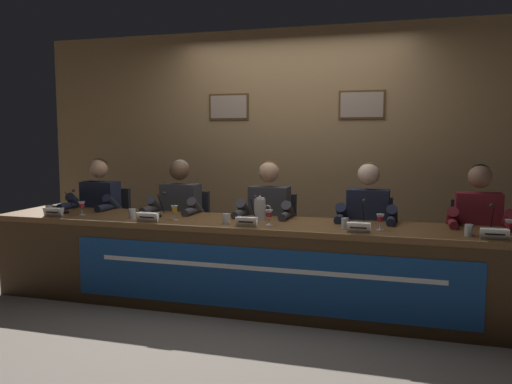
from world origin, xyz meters
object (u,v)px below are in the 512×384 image
(chair_left, at_px, (186,238))
(juice_glass_center, at_px, (269,215))
(chair_center, at_px, (273,243))
(chair_right, at_px, (368,249))
(panelist_far_left, at_px, (96,210))
(panelist_center, at_px, (267,218))
(water_cup_left, at_px, (132,214))
(water_cup_far_right, at_px, (469,231))
(panelist_far_right, at_px, (479,228))
(juice_glass_far_right, at_px, (509,225))
(panelist_left, at_px, (177,214))
(juice_glass_far_left, at_px, (82,206))
(microphone_left, at_px, (160,208))
(nameplate_center, at_px, (247,222))
(water_cup_right, at_px, (345,224))
(microphone_right, at_px, (363,218))
(microphone_center, at_px, (252,213))
(chair_far_right, at_px, (475,256))
(nameplate_far_left, at_px, (53,212))
(water_cup_far_left, at_px, (49,210))
(microphone_far_right, at_px, (492,224))
(panelist_right, at_px, (367,223))
(nameplate_left, at_px, (148,217))
(microphone_far_left, at_px, (68,205))
(nameplate_far_right, at_px, (495,234))
(conference_table, at_px, (252,250))
(water_pitcher_central, at_px, (260,209))
(chair_far_left, at_px, (108,233))
(water_cup_center, at_px, (226,219))
(juice_glass_right, at_px, (380,219))
(nameplate_right, at_px, (359,227))

(chair_left, distance_m, juice_glass_center, 1.31)
(chair_center, bearing_deg, chair_right, 0.00)
(panelist_far_left, distance_m, panelist_center, 1.78)
(water_cup_left, relative_size, chair_center, 0.09)
(water_cup_far_right, bearing_deg, panelist_far_right, 76.64)
(juice_glass_far_right, bearing_deg, panelist_left, 170.57)
(juice_glass_far_left, relative_size, water_cup_far_right, 1.46)
(microphone_left, xyz_separation_m, nameplate_center, (0.91, -0.28, -0.03))
(chair_left, xyz_separation_m, water_cup_right, (1.66, -0.69, 0.34))
(microphone_right, bearing_deg, panelist_far_left, 172.05)
(microphone_center, xyz_separation_m, microphone_right, (0.92, -0.01, 0.00))
(chair_center, height_order, chair_far_right, same)
(juice_glass_center, relative_size, juice_glass_far_right, 1.00)
(chair_right, bearing_deg, juice_glass_far_right, -32.74)
(nameplate_far_left, height_order, chair_right, chair_right)
(water_cup_far_left, height_order, microphone_far_right, microphone_far_right)
(water_cup_left, height_order, chair_right, chair_right)
(water_cup_left, distance_m, panelist_right, 2.04)
(panelist_left, bearing_deg, nameplate_left, -87.77)
(panelist_far_left, height_order, panelist_right, same)
(microphone_far_left, distance_m, nameplate_center, 1.85)
(microphone_right, relative_size, nameplate_far_right, 1.16)
(panelist_left, bearing_deg, panelist_center, 0.00)
(panelist_center, height_order, microphone_far_right, panelist_center)
(chair_left, distance_m, nameplate_far_right, 2.85)
(chair_center, bearing_deg, nameplate_far_left, -155.97)
(conference_table, xyz_separation_m, microphone_left, (-0.91, 0.14, 0.30))
(nameplate_far_right, bearing_deg, microphone_far_right, 86.90)
(microphone_left, xyz_separation_m, panelist_far_right, (2.69, 0.33, -0.10))
(microphone_center, bearing_deg, water_pitcher_central, 70.66)
(chair_far_left, bearing_deg, juice_glass_center, -19.67)
(nameplate_far_left, bearing_deg, conference_table, 4.42)
(juice_glass_far_right, bearing_deg, microphone_far_left, 178.66)
(panelist_far_left, bearing_deg, chair_right, 4.26)
(nameplate_left, distance_m, nameplate_center, 0.87)
(water_cup_left, xyz_separation_m, juice_glass_center, (1.24, 0.02, 0.05))
(panelist_center, height_order, water_cup_right, panelist_center)
(nameplate_left, bearing_deg, panelist_left, 92.23)
(water_cup_center, relative_size, chair_right, 0.09)
(juice_glass_far_left, distance_m, water_cup_far_right, 3.29)
(water_cup_far_left, xyz_separation_m, panelist_right, (2.83, 0.52, -0.06))
(juice_glass_right, bearing_deg, nameplate_far_right, -11.15)
(juice_glass_far_left, height_order, microphone_far_right, microphone_far_right)
(nameplate_center, bearing_deg, microphone_left, 162.72)
(nameplate_right, xyz_separation_m, panelist_far_right, (0.90, 0.63, -0.06))
(microphone_left, relative_size, water_cup_far_right, 2.54)
(chair_far_left, distance_m, microphone_left, 1.09)
(chair_center, relative_size, water_cup_center, 10.64)
(microphone_far_left, height_order, nameplate_center, microphone_far_left)
(chair_center, distance_m, water_cup_right, 1.09)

